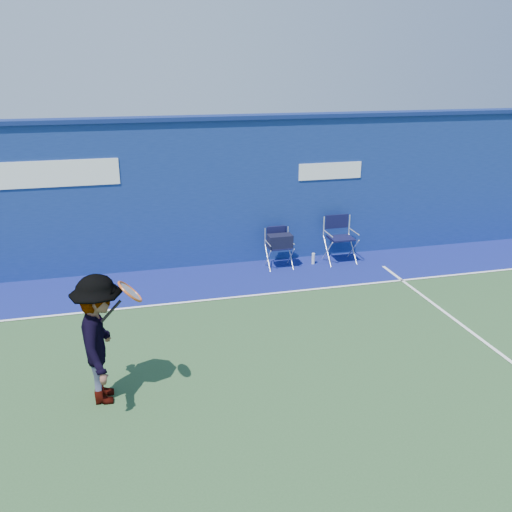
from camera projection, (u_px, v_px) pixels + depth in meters
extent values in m
plane|color=#2B4C28|center=(200.00, 408.00, 6.74)|extent=(80.00, 80.00, 0.00)
cube|color=navy|center=(159.00, 197.00, 10.99)|extent=(24.00, 0.40, 3.00)
cube|color=navy|center=(155.00, 119.00, 10.47)|extent=(24.00, 0.50, 0.08)
cube|color=white|center=(330.00, 171.00, 11.49)|extent=(1.40, 0.02, 0.35)
cube|color=navy|center=(169.00, 285.00, 10.48)|extent=(24.00, 1.80, 0.01)
cube|color=white|center=(173.00, 303.00, 9.66)|extent=(24.00, 0.06, 0.01)
cube|color=black|center=(279.00, 247.00, 11.25)|extent=(0.44, 0.37, 0.03)
cube|color=silver|center=(277.00, 236.00, 11.38)|extent=(0.50, 0.02, 0.36)
cube|color=black|center=(277.00, 232.00, 11.36)|extent=(0.44, 0.02, 0.25)
cube|color=black|center=(280.00, 241.00, 11.18)|extent=(0.50, 0.29, 0.27)
cube|color=black|center=(277.00, 231.00, 11.35)|extent=(0.36, 0.05, 0.20)
cube|color=black|center=(341.00, 238.00, 11.54)|extent=(0.52, 0.44, 0.03)
cube|color=silver|center=(337.00, 225.00, 11.71)|extent=(0.59, 0.03, 0.43)
cube|color=black|center=(337.00, 221.00, 11.68)|extent=(0.52, 0.03, 0.30)
cylinder|color=silver|center=(313.00, 259.00, 11.55)|extent=(0.07, 0.07, 0.24)
imported|color=#EA4738|center=(101.00, 340.00, 6.67)|extent=(0.66, 1.11, 1.68)
torus|color=#BA4A18|center=(130.00, 292.00, 6.43)|extent=(0.31, 0.39, 0.28)
cylinder|color=gray|center=(130.00, 292.00, 6.43)|extent=(0.25, 0.33, 0.22)
cylinder|color=black|center=(111.00, 311.00, 6.47)|extent=(0.27, 0.06, 0.27)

